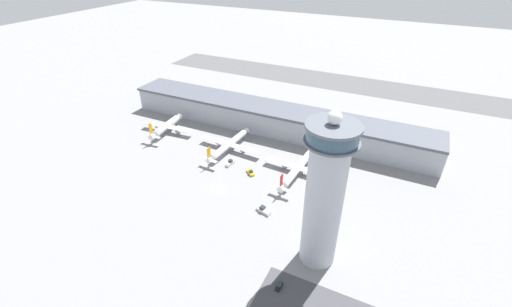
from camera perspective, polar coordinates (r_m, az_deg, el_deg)
name	(u,v)px	position (r m, az deg, el deg)	size (l,w,h in m)	color
ground_plane	(218,188)	(176.02, -6.37, -5.80)	(1000.00, 1000.00, 0.00)	gray
terminal_building	(273,119)	(224.54, 2.83, 5.78)	(203.75, 25.00, 16.78)	#A3A8B2
runway_strip	(321,79)	(324.83, 10.73, 12.05)	(305.62, 44.00, 0.01)	#515154
control_tower	(325,195)	(123.29, 11.36, -6.74)	(18.24, 18.24, 63.52)	#ADB2BC
airplane_gate_alpha	(166,126)	(230.81, -14.71, 4.42)	(36.72, 33.22, 13.99)	white
airplane_gate_bravo	(229,145)	(203.92, -4.50, 1.50)	(40.94, 41.87, 12.30)	white
airplane_gate_charlie	(298,168)	(184.38, 7.03, -2.39)	(40.23, 44.07, 12.27)	white
service_truck_catering	(263,210)	(160.53, 1.24, -9.44)	(7.85, 4.38, 2.92)	black
service_truck_fuel	(250,173)	(184.86, -0.94, -3.19)	(6.14, 5.53, 2.45)	black
service_truck_baggage	(230,163)	(192.51, -4.34, -1.62)	(3.43, 6.11, 3.10)	black
car_red_hatchback	(279,286)	(133.21, 3.87, -21.20)	(1.74, 4.01, 1.50)	black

